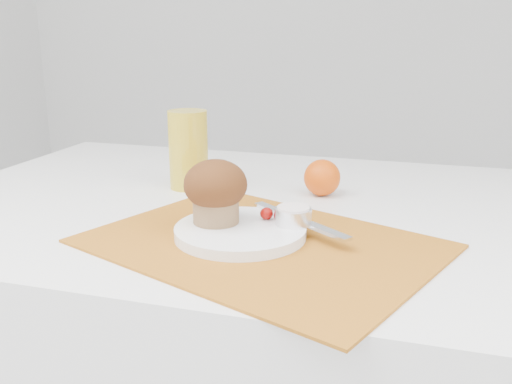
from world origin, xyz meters
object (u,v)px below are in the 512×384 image
(muffin, at_px, (216,190))
(plate, at_px, (240,232))
(orange, at_px, (322,178))
(juice_glass, at_px, (188,150))

(muffin, bearing_deg, plate, -12.98)
(plate, relative_size, orange, 2.87)
(plate, xyz_separation_m, muffin, (-0.04, 0.01, 0.06))
(plate, height_order, orange, orange)
(orange, xyz_separation_m, juice_glass, (-0.26, -0.02, 0.04))
(orange, distance_m, juice_glass, 0.26)
(plate, relative_size, juice_glass, 1.29)
(plate, bearing_deg, muffin, 167.02)
(muffin, bearing_deg, juice_glass, 121.66)
(plate, bearing_deg, orange, 74.29)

